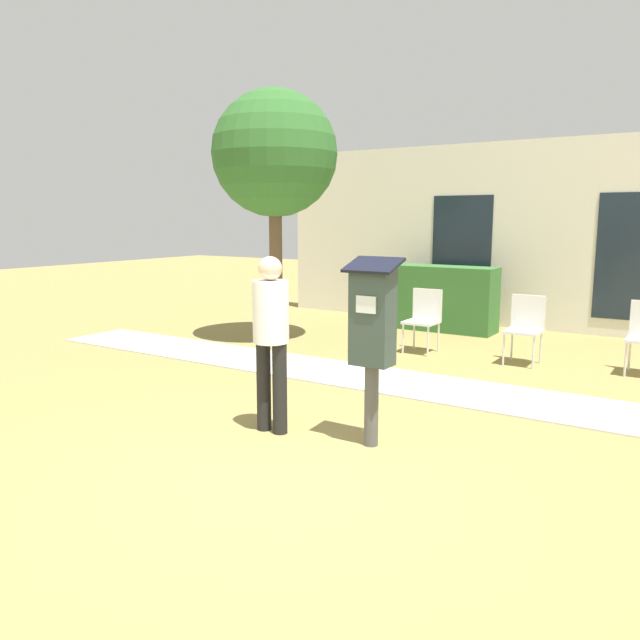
% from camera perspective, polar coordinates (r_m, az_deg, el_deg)
% --- Properties ---
extents(ground_plane, '(40.00, 40.00, 0.00)m').
position_cam_1_polar(ground_plane, '(4.81, -2.70, -14.10)').
color(ground_plane, olive).
extents(sidewalk, '(12.00, 1.10, 0.02)m').
position_cam_1_polar(sidewalk, '(7.19, 10.72, -6.14)').
color(sidewalk, beige).
rests_on(sidewalk, ground).
extents(building_facade, '(10.00, 0.26, 3.20)m').
position_cam_1_polar(building_facade, '(11.30, 19.80, 7.21)').
color(building_facade, silver).
rests_on(building_facade, ground).
extents(parking_meter, '(0.44, 0.31, 1.59)m').
position_cam_1_polar(parking_meter, '(5.15, 4.82, -0.67)').
color(parking_meter, '#4C4C4C').
rests_on(parking_meter, ground).
extents(person_standing, '(0.32, 0.32, 1.58)m').
position_cam_1_polar(person_standing, '(5.51, -4.51, -0.94)').
color(person_standing, black).
rests_on(person_standing, ground).
extents(outdoor_chair_left, '(0.44, 0.44, 0.90)m').
position_cam_1_polar(outdoor_chair_left, '(9.05, 9.49, 0.44)').
color(outdoor_chair_left, silver).
rests_on(outdoor_chair_left, ground).
extents(outdoor_chair_middle, '(0.44, 0.44, 0.90)m').
position_cam_1_polar(outdoor_chair_middle, '(8.64, 18.27, -0.33)').
color(outdoor_chair_middle, silver).
rests_on(outdoor_chair_middle, ground).
extents(hedge_row, '(2.01, 0.60, 1.10)m').
position_cam_1_polar(hedge_row, '(10.87, 10.62, 2.00)').
color(hedge_row, '#33662D').
rests_on(hedge_row, ground).
extents(tree, '(1.90, 1.90, 3.82)m').
position_cam_1_polar(tree, '(9.75, -4.17, 14.81)').
color(tree, brown).
rests_on(tree, ground).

